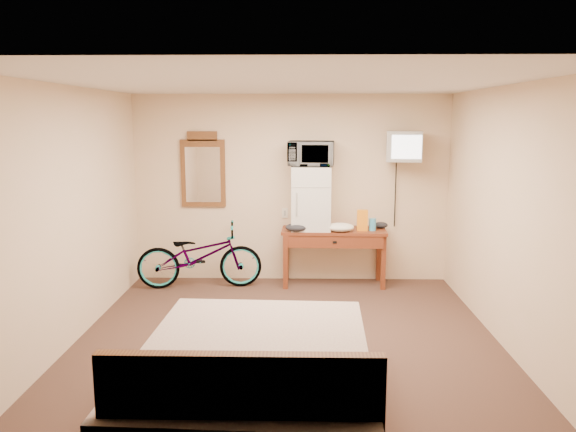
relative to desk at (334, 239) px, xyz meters
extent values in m
plane|color=#3E281F|center=(-0.57, -2.00, -0.63)|extent=(4.60, 4.60, 0.00)
plane|color=silver|center=(-0.57, -2.00, 1.87)|extent=(4.60, 4.60, 0.00)
cube|color=beige|center=(-0.57, 0.30, 0.62)|extent=(4.20, 0.04, 2.50)
cube|color=beige|center=(-0.57, -4.30, 0.62)|extent=(4.20, 0.04, 2.50)
cube|color=beige|center=(-2.67, -2.00, 0.62)|extent=(0.04, 4.60, 2.50)
cube|color=beige|center=(1.53, -2.00, 0.62)|extent=(0.04, 4.60, 2.50)
cube|color=silver|center=(-0.65, 0.29, 0.29)|extent=(0.08, 0.01, 0.13)
cube|color=maroon|center=(0.00, 0.04, 0.10)|extent=(1.37, 0.57, 0.04)
cube|color=maroon|center=(-0.63, -0.17, -0.28)|extent=(0.06, 0.06, 0.71)
cube|color=maroon|center=(0.63, -0.17, -0.28)|extent=(0.06, 0.06, 0.71)
cube|color=maroon|center=(-0.63, 0.25, -0.28)|extent=(0.06, 0.06, 0.71)
cube|color=maroon|center=(0.63, 0.25, -0.28)|extent=(0.06, 0.06, 0.71)
cube|color=maroon|center=(0.00, -0.19, 0.00)|extent=(1.24, 0.08, 0.16)
cube|color=black|center=(0.00, -0.21, 0.00)|extent=(0.05, 0.02, 0.03)
cube|color=silver|center=(-0.30, 0.06, 0.53)|extent=(0.50, 0.48, 0.83)
cube|color=#9E9E99|center=(-0.30, -0.19, 0.70)|extent=(0.50, 0.01, 0.00)
cylinder|color=#9E9E99|center=(-0.48, -0.19, 0.48)|extent=(0.02, 0.02, 0.30)
imported|color=silver|center=(-0.30, 0.06, 1.11)|extent=(0.61, 0.44, 0.32)
cube|color=orange|center=(0.36, -0.05, 0.26)|extent=(0.14, 0.08, 0.27)
cylinder|color=#3C9DCE|center=(0.50, -0.04, 0.20)|extent=(0.09, 0.09, 0.16)
ellipsoid|color=white|center=(0.08, -0.11, 0.17)|extent=(0.36, 0.28, 0.11)
ellipsoid|color=black|center=(-0.49, -0.13, 0.17)|extent=(0.28, 0.21, 0.11)
ellipsoid|color=black|center=(0.63, 0.12, 0.16)|extent=(0.18, 0.15, 0.08)
cube|color=black|center=(0.88, 0.28, 1.11)|extent=(0.14, 0.02, 0.14)
cylinder|color=black|center=(0.88, 0.24, 1.11)|extent=(0.05, 0.30, 0.05)
cube|color=#9E9E99|center=(0.88, 0.02, 1.20)|extent=(0.49, 0.43, 0.38)
cube|color=white|center=(0.88, -0.17, 1.20)|extent=(0.36, 0.06, 0.29)
cube|color=black|center=(0.88, 0.21, 1.20)|extent=(0.27, 0.05, 0.24)
cube|color=brown|center=(-1.74, 0.27, 0.83)|extent=(0.59, 0.04, 0.90)
cube|color=brown|center=(-1.74, 0.27, 1.32)|extent=(0.40, 0.04, 0.13)
cube|color=white|center=(-1.74, 0.25, 0.81)|extent=(0.47, 0.01, 0.74)
imported|color=black|center=(-1.75, -0.13, -0.21)|extent=(1.66, 0.74, 0.85)
cube|color=brown|center=(-0.77, -3.30, -0.43)|extent=(1.71, 2.23, 0.40)
cube|color=#BCB392|center=(-0.77, -3.30, -0.18)|extent=(1.75, 2.27, 0.14)
cube|color=brown|center=(-0.77, -4.26, -0.08)|extent=(1.63, 0.08, 0.70)
ellipsoid|color=silver|center=(-1.15, -3.95, -0.05)|extent=(0.57, 0.35, 0.20)
ellipsoid|color=silver|center=(-0.39, -3.95, -0.05)|extent=(0.57, 0.35, 0.20)
camera|label=1|loc=(-0.44, -7.19, 1.56)|focal=35.00mm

